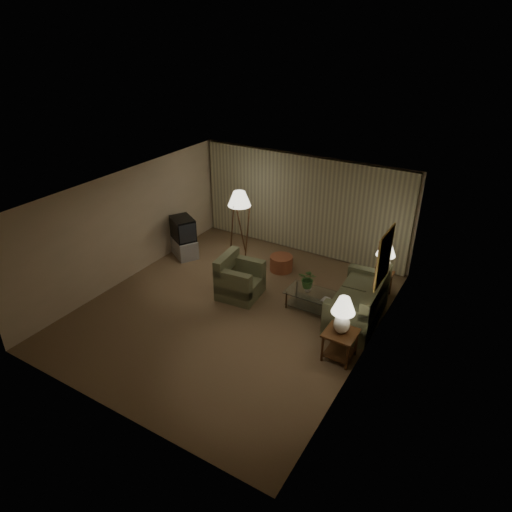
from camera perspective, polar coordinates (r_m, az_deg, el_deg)
The scene contains 16 objects.
ground at distance 10.28m, azimuth -2.94°, elevation -6.61°, with size 7.00×7.00×0.00m, color olive.
room_shell at distance 10.57m, azimuth 1.46°, elevation 5.22°, with size 6.04×7.02×2.72m.
sofa at distance 9.93m, azimuth 12.52°, elevation -5.84°, with size 1.95×1.13×0.82m.
armchair at distance 10.54m, azimuth -1.99°, elevation -3.09°, with size 1.12×1.08×0.79m.
side_table_near at distance 8.84m, azimuth 10.46°, elevation -10.30°, with size 0.59×0.59×0.60m.
side_table_far at distance 10.95m, azimuth 15.45°, elevation -2.94°, with size 0.46×0.39×0.60m.
table_lamp_near at distance 8.47m, azimuth 10.83°, elevation -6.92°, with size 0.44×0.44×0.76m.
table_lamp_far at distance 10.64m, azimuth 15.88°, elevation 0.07°, with size 0.43×0.43×0.75m.
coffee_table at distance 10.19m, azimuth 7.19°, elevation -5.29°, with size 1.21×0.66×0.41m.
tv_cabinet at distance 12.53m, azimuth -8.94°, elevation 1.12°, with size 0.97×0.86×0.50m, color #A1A1A4.
crt_tv at distance 12.30m, azimuth -9.13°, elevation 3.41°, with size 0.86×0.79×0.60m, color black.
floor_lamp at distance 12.04m, azimuth -2.04°, elevation 4.09°, with size 0.60×0.60×1.85m.
ottoman at distance 11.70m, azimuth 3.17°, elevation -0.90°, with size 0.58×0.58×0.39m, color #9F5235.
vase at distance 10.12m, azimuth 6.49°, elevation -4.02°, with size 0.16×0.16×0.17m, color white.
flowers at distance 9.97m, azimuth 6.59°, elevation -2.53°, with size 0.40×0.35×0.44m, color #38682E.
book at distance 9.96m, azimuth 8.32°, elevation -5.25°, with size 0.15×0.21×0.02m, color olive.
Camera 1 is at (4.80, -7.01, 5.80)m, focal length 32.00 mm.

